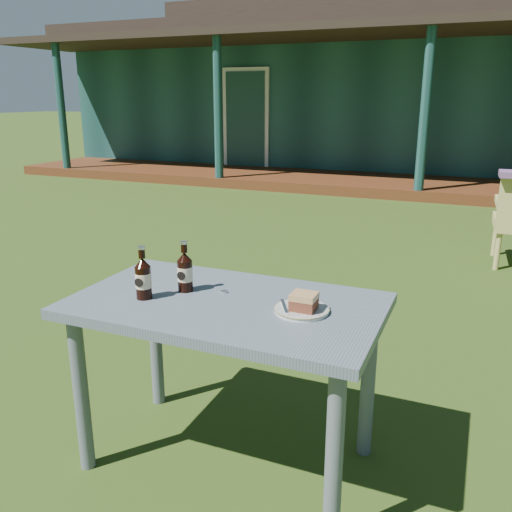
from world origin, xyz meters
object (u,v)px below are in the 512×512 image
at_px(plate, 302,310).
at_px(cola_bottle_far, 143,278).
at_px(cafe_table, 226,325).
at_px(cola_bottle_near, 185,271).
at_px(cake_slice, 304,301).

bearing_deg(plate, cola_bottle_far, -170.13).
relative_size(plate, cola_bottle_far, 0.97).
xyz_separation_m(cafe_table, cola_bottle_near, (-0.20, 0.04, 0.18)).
relative_size(plate, cake_slice, 2.22).
distance_m(cake_slice, cola_bottle_far, 0.63).
height_order(cake_slice, cola_bottle_near, cola_bottle_near).
height_order(cafe_table, cola_bottle_near, cola_bottle_near).
distance_m(cafe_table, cake_slice, 0.35).
bearing_deg(cola_bottle_near, cafe_table, -10.66).
xyz_separation_m(cola_bottle_near, cola_bottle_far, (-0.11, -0.14, 0.00)).
height_order(cafe_table, cola_bottle_far, cola_bottle_far).
height_order(cafe_table, cake_slice, cake_slice).
distance_m(plate, cola_bottle_far, 0.63).
distance_m(cafe_table, plate, 0.33).
relative_size(cola_bottle_near, cola_bottle_far, 0.99).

